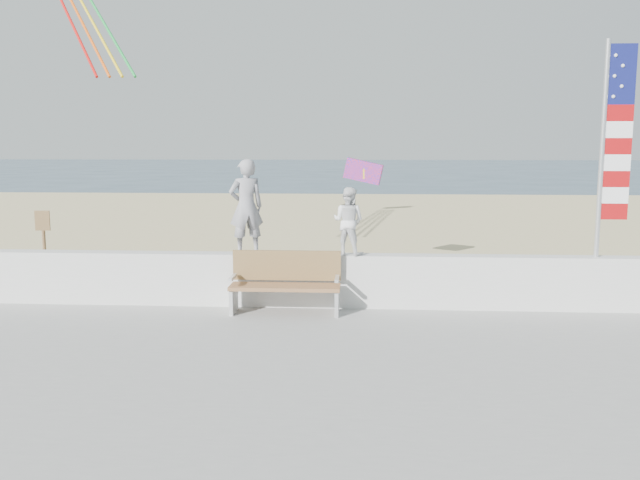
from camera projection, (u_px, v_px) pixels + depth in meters
The scene contains 9 objects.
ground at pixel (298, 351), 9.66m from camera, with size 220.00×220.00×0.00m, color #2C4458.
sand at pixel (329, 250), 18.54m from camera, with size 90.00×40.00×0.08m, color #CBBB87.
seawall at pixel (309, 280), 11.54m from camera, with size 30.00×0.35×0.90m, color silver.
adult at pixel (246, 207), 11.43m from camera, with size 0.58×0.38×1.60m, color gray.
child at pixel (348, 221), 11.36m from camera, with size 0.55×0.43×1.14m, color white.
bench at pixel (286, 282), 11.11m from camera, with size 1.80×0.57×1.00m.
flag at pixel (611, 140), 10.90m from camera, with size 0.50×0.08×3.50m.
parafoil_kite at pixel (365, 172), 15.07m from camera, with size 0.91×0.35×0.61m.
sign at pixel (44, 239), 14.27m from camera, with size 0.32×0.07×1.46m.
Camera 1 is at (0.91, -9.29, 2.95)m, focal length 38.00 mm.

